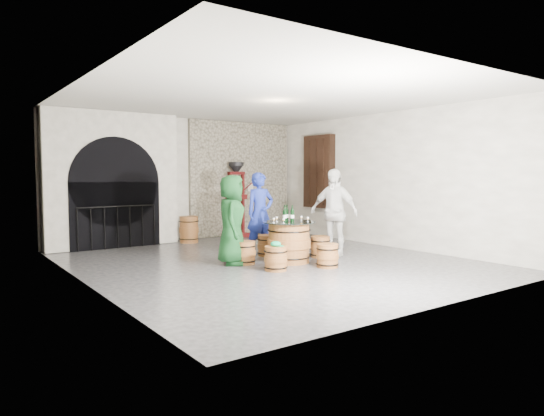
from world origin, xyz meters
TOP-DOWN VIEW (x-y plane):
  - ground at (0.00, 0.00)m, footprint 8.00×8.00m
  - wall_back at (0.00, 4.00)m, footprint 8.00×0.00m
  - wall_front at (0.00, -4.00)m, footprint 8.00×0.00m
  - wall_left at (-3.50, 0.00)m, footprint 0.00×8.00m
  - wall_right at (3.50, 0.00)m, footprint 0.00×8.00m
  - ceiling at (0.00, 0.00)m, footprint 8.00×8.00m
  - stone_facing_panel at (1.80, 3.94)m, footprint 3.20×0.12m
  - arched_opening at (-1.90, 3.74)m, footprint 3.10×0.60m
  - shuttered_window at (3.38, 2.40)m, footprint 0.23×1.10m
  - barrel_table at (0.27, -0.30)m, footprint 1.04×1.04m
  - barrel_stool_left at (-0.53, 0.05)m, footprint 0.43×0.43m
  - barrel_stool_far at (0.36, 0.57)m, footprint 0.43×0.43m
  - barrel_stool_right at (1.15, -0.24)m, footprint 0.43×0.43m
  - barrel_stool_near_right at (0.54, -1.14)m, footprint 0.43×0.43m
  - barrel_stool_near_left at (-0.43, -0.82)m, footprint 0.43×0.43m
  - green_cap at (-0.43, -0.83)m, footprint 0.23×0.19m
  - person_green at (-0.76, 0.15)m, footprint 0.92×1.00m
  - person_blue at (0.39, 0.89)m, footprint 0.67×0.47m
  - person_white at (1.54, -0.21)m, footprint 0.79×1.17m
  - wine_bottle_left at (0.21, -0.25)m, footprint 0.08×0.08m
  - wine_bottle_center at (0.33, -0.33)m, footprint 0.08×0.08m
  - wine_bottle_right at (0.32, -0.17)m, footprint 0.08×0.08m
  - tasting_glass_a at (-0.00, -0.49)m, footprint 0.05×0.05m
  - tasting_glass_b at (0.60, -0.28)m, footprint 0.05×0.05m
  - tasting_glass_c at (0.08, -0.16)m, footprint 0.05×0.05m
  - tasting_glass_d at (0.49, -0.00)m, footprint 0.05×0.05m
  - tasting_glass_e at (0.55, -0.54)m, footprint 0.05×0.05m
  - tasting_glass_f at (-0.10, -0.31)m, footprint 0.05×0.05m
  - side_barrel at (-0.12, 3.35)m, footprint 0.50×0.50m
  - corking_press at (1.45, 3.61)m, footprint 0.86×0.51m
  - control_box at (2.05, 3.86)m, footprint 0.18×0.10m

SIDE VIEW (x-z plane):
  - ground at x=0.00m, z-range 0.00..0.00m
  - barrel_stool_left at x=-0.53m, z-range 0.00..0.44m
  - barrel_stool_far at x=0.36m, z-range 0.00..0.44m
  - barrel_stool_right at x=1.15m, z-range 0.00..0.44m
  - barrel_stool_near_right at x=0.54m, z-range 0.00..0.44m
  - barrel_stool_near_left at x=-0.43m, z-range 0.00..0.44m
  - side_barrel at x=-0.12m, z-range 0.00..0.67m
  - barrel_table at x=0.27m, z-range 0.00..0.80m
  - green_cap at x=-0.43m, z-range 0.43..0.53m
  - tasting_glass_a at x=0.00m, z-range 0.80..0.90m
  - tasting_glass_b at x=0.60m, z-range 0.80..0.90m
  - tasting_glass_c at x=0.08m, z-range 0.80..0.90m
  - tasting_glass_d at x=0.49m, z-range 0.80..0.90m
  - tasting_glass_e at x=0.55m, z-range 0.80..0.90m
  - tasting_glass_f at x=-0.10m, z-range 0.80..0.90m
  - person_green at x=-0.76m, z-range 0.00..1.72m
  - person_blue at x=0.39m, z-range 0.00..1.77m
  - person_white at x=1.54m, z-range 0.00..1.85m
  - wine_bottle_left at x=0.21m, z-range 0.77..1.09m
  - wine_bottle_center at x=0.33m, z-range 0.77..1.09m
  - wine_bottle_right at x=0.32m, z-range 0.77..1.09m
  - corking_press at x=1.45m, z-range 0.17..2.23m
  - control_box at x=2.05m, z-range 1.24..1.46m
  - arched_opening at x=-1.90m, z-range -0.01..3.18m
  - wall_back at x=0.00m, z-range -2.40..5.60m
  - wall_front at x=0.00m, z-range -2.40..5.60m
  - wall_left at x=-3.50m, z-range -2.40..5.60m
  - wall_right at x=3.50m, z-range -2.40..5.60m
  - stone_facing_panel at x=1.80m, z-range 0.01..3.19m
  - shuttered_window at x=3.38m, z-range 0.80..2.80m
  - ceiling at x=0.00m, z-range 3.20..3.20m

